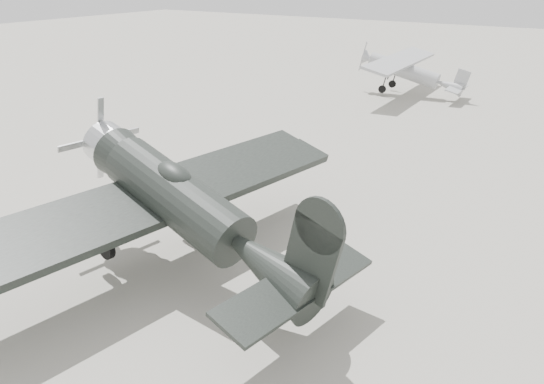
{
  "coord_description": "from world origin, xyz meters",
  "views": [
    {
      "loc": [
        7.11,
        -12.31,
        8.43
      ],
      "look_at": [
        -1.69,
        1.52,
        1.5
      ],
      "focal_mm": 35.0,
      "sensor_mm": 36.0,
      "label": 1
    }
  ],
  "objects": [
    {
      "name": "ground",
      "position": [
        0.0,
        0.0,
        0.0
      ],
      "size": [
        160.0,
        160.0,
        0.0
      ],
      "primitive_type": "plane",
      "color": "gray",
      "rests_on": "ground"
    },
    {
      "name": "lowwing_monoplane",
      "position": [
        -2.1,
        -2.23,
        2.3
      ],
      "size": [
        9.74,
        13.54,
        4.35
      ],
      "rotation": [
        0.0,
        0.24,
        -0.18
      ],
      "color": "black",
      "rests_on": "ground"
    },
    {
      "name": "highwing_monoplane",
      "position": [
        -5.1,
        24.83,
        1.93
      ],
      "size": [
        7.69,
        10.79,
        3.08
      ],
      "rotation": [
        0.0,
        0.23,
        0.03
      ],
      "color": "#AAADB0",
      "rests_on": "ground"
    }
  ]
}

